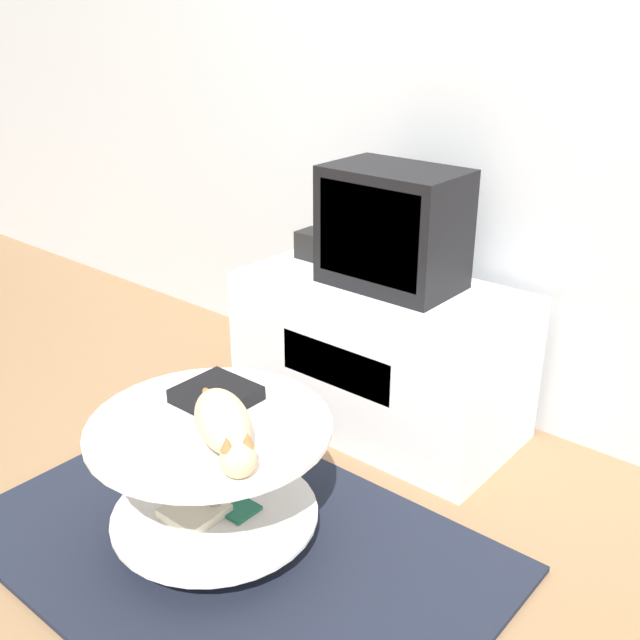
% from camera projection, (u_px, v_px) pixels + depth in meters
% --- Properties ---
extents(ground_plane, '(12.00, 12.00, 0.00)m').
position_uv_depth(ground_plane, '(233.00, 550.00, 2.38)').
color(ground_plane, '#93704C').
extents(wall_back, '(8.00, 0.05, 2.60)m').
position_uv_depth(wall_back, '(473.00, 90.00, 2.80)').
color(wall_back, silver).
rests_on(wall_back, ground_plane).
extents(rug, '(1.63, 1.11, 0.02)m').
position_uv_depth(rug, '(233.00, 547.00, 2.38)').
color(rug, '#1E2333').
rests_on(rug, ground_plane).
extents(tv_stand, '(1.12, 0.58, 0.60)m').
position_uv_depth(tv_stand, '(380.00, 354.00, 3.01)').
color(tv_stand, white).
rests_on(tv_stand, ground_plane).
extents(tv, '(0.51, 0.33, 0.45)m').
position_uv_depth(tv, '(393.00, 228.00, 2.80)').
color(tv, black).
rests_on(tv, tv_stand).
extents(speaker, '(0.12, 0.12, 0.12)m').
position_uv_depth(speaker, '(313.00, 244.00, 3.17)').
color(speaker, black).
rests_on(speaker, tv_stand).
extents(coffee_table, '(0.74, 0.74, 0.43)m').
position_uv_depth(coffee_table, '(211.00, 469.00, 2.29)').
color(coffee_table, '#B2B2B7').
rests_on(coffee_table, rug).
extents(dvd_box, '(0.22, 0.21, 0.05)m').
position_uv_depth(dvd_box, '(216.00, 395.00, 2.34)').
color(dvd_box, black).
rests_on(dvd_box, coffee_table).
extents(cat, '(0.44, 0.29, 0.14)m').
position_uv_depth(cat, '(224.00, 425.00, 2.10)').
color(cat, beige).
rests_on(cat, coffee_table).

